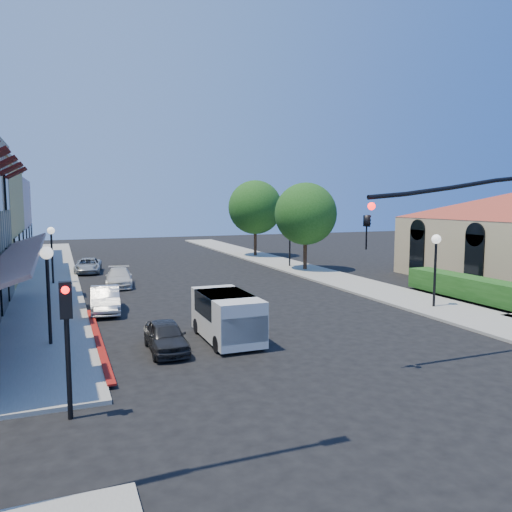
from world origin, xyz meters
name	(u,v)px	position (x,y,z in m)	size (l,w,h in m)	color
ground	(389,394)	(0.00, 0.00, 0.00)	(120.00, 120.00, 0.00)	black
sidewalk_left	(50,273)	(-8.75, 27.00, 0.06)	(3.50, 50.00, 0.12)	gray
sidewalk_right	(277,262)	(8.75, 27.00, 0.06)	(3.50, 50.00, 0.12)	gray
curb_red_strip	(98,342)	(-6.90, 8.00, 0.00)	(0.25, 10.00, 0.06)	maroon
hedge	(469,300)	(11.70, 9.00, 0.00)	(1.40, 8.00, 1.10)	#1A4714
street_tree_a	(306,214)	(8.80, 22.00, 4.19)	(4.56, 4.56, 6.48)	black
street_tree_b	(255,207)	(8.80, 32.00, 4.54)	(4.94, 4.94, 7.02)	black
signal_mast_arm	(512,233)	(5.86, 1.50, 4.09)	(8.01, 0.39, 6.00)	black
secondary_signal	(67,324)	(-8.00, 1.41, 2.32)	(0.28, 0.42, 3.32)	black
lamppost_left_near	(47,271)	(-8.50, 8.00, 2.74)	(0.44, 0.44, 3.57)	black
lamppost_left_far	(51,241)	(-8.50, 22.00, 2.74)	(0.44, 0.44, 3.57)	black
lamppost_right_near	(436,252)	(8.50, 8.00, 2.74)	(0.44, 0.44, 3.57)	black
lamppost_right_far	(290,232)	(8.50, 24.00, 2.74)	(0.44, 0.44, 3.57)	black
white_van	(227,314)	(-2.43, 6.46, 1.01)	(1.75, 3.94, 1.74)	silver
parked_car_a	(166,336)	(-4.80, 6.00, 0.53)	(1.24, 3.09, 1.05)	black
parked_car_b	(105,300)	(-6.20, 13.00, 0.60)	(1.26, 3.62, 1.19)	#BABCC0
parked_car_c	(119,278)	(-4.80, 20.00, 0.54)	(1.52, 3.74, 1.09)	silver
parked_car_d	(88,266)	(-6.20, 26.71, 0.52)	(1.74, 3.77, 1.05)	#A5A7AA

